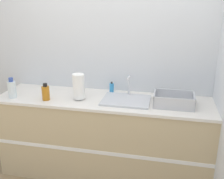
{
  "coord_description": "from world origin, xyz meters",
  "views": [
    {
      "loc": [
        0.65,
        -2.26,
        1.93
      ],
      "look_at": [
        0.1,
        0.27,
        1.05
      ],
      "focal_mm": 42.0,
      "sensor_mm": 36.0,
      "label": 1
    }
  ],
  "objects_px": {
    "sink": "(126,99)",
    "bottle_clear": "(12,89)",
    "soap_dispenser": "(112,88)",
    "paper_towel_roll": "(79,87)",
    "dish_rack": "(174,101)",
    "bottle_amber": "(46,93)"
  },
  "relations": [
    {
      "from": "bottle_amber",
      "to": "sink",
      "type": "bearing_deg",
      "value": 9.78
    },
    {
      "from": "sink",
      "to": "bottle_clear",
      "type": "bearing_deg",
      "value": -172.6
    },
    {
      "from": "bottle_clear",
      "to": "soap_dispenser",
      "type": "distance_m",
      "value": 1.09
    },
    {
      "from": "bottle_clear",
      "to": "soap_dispenser",
      "type": "relative_size",
      "value": 1.71
    },
    {
      "from": "soap_dispenser",
      "to": "paper_towel_roll",
      "type": "bearing_deg",
      "value": -137.1
    },
    {
      "from": "dish_rack",
      "to": "bottle_clear",
      "type": "bearing_deg",
      "value": -175.37
    },
    {
      "from": "sink",
      "to": "bottle_amber",
      "type": "height_order",
      "value": "sink"
    },
    {
      "from": "paper_towel_roll",
      "to": "bottle_amber",
      "type": "bearing_deg",
      "value": -165.09
    },
    {
      "from": "sink",
      "to": "dish_rack",
      "type": "relative_size",
      "value": 1.25
    },
    {
      "from": "sink",
      "to": "bottle_clear",
      "type": "xyz_separation_m",
      "value": [
        -1.22,
        -0.16,
        0.08
      ]
    },
    {
      "from": "sink",
      "to": "paper_towel_roll",
      "type": "distance_m",
      "value": 0.52
    },
    {
      "from": "dish_rack",
      "to": "soap_dispenser",
      "type": "relative_size",
      "value": 3.06
    },
    {
      "from": "paper_towel_roll",
      "to": "bottle_amber",
      "type": "height_order",
      "value": "paper_towel_roll"
    },
    {
      "from": "bottle_clear",
      "to": "soap_dispenser",
      "type": "xyz_separation_m",
      "value": [
        1.02,
        0.38,
        -0.04
      ]
    },
    {
      "from": "sink",
      "to": "paper_towel_roll",
      "type": "relative_size",
      "value": 1.8
    },
    {
      "from": "sink",
      "to": "dish_rack",
      "type": "height_order",
      "value": "sink"
    },
    {
      "from": "dish_rack",
      "to": "soap_dispenser",
      "type": "height_order",
      "value": "soap_dispenser"
    },
    {
      "from": "dish_rack",
      "to": "sink",
      "type": "bearing_deg",
      "value": 177.58
    },
    {
      "from": "bottle_clear",
      "to": "soap_dispenser",
      "type": "height_order",
      "value": "bottle_clear"
    },
    {
      "from": "bottle_clear",
      "to": "sink",
      "type": "bearing_deg",
      "value": 7.4
    },
    {
      "from": "sink",
      "to": "dish_rack",
      "type": "xyz_separation_m",
      "value": [
        0.49,
        -0.02,
        0.03
      ]
    },
    {
      "from": "bottle_amber",
      "to": "soap_dispenser",
      "type": "xyz_separation_m",
      "value": [
        0.63,
        0.37,
        -0.02
      ]
    }
  ]
}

